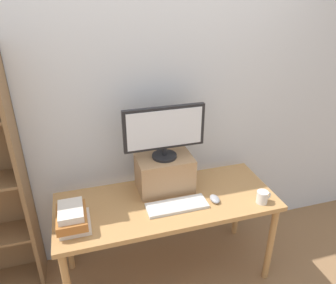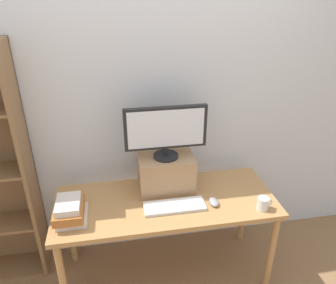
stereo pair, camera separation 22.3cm
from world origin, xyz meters
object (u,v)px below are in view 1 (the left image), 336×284
at_px(desk, 167,208).
at_px(keyboard, 177,206).
at_px(coffee_mug, 263,197).
at_px(computer_monitor, 164,131).
at_px(riser_box, 164,173).
at_px(computer_mouse, 215,199).
at_px(book_stack, 72,218).

distance_m(desk, keyboard, 0.14).
xyz_separation_m(keyboard, coffee_mug, (0.60, -0.12, 0.03)).
height_order(desk, coffee_mug, coffee_mug).
bearing_deg(computer_monitor, riser_box, 90.00).
relative_size(desk, keyboard, 3.69).
bearing_deg(keyboard, coffee_mug, -11.42).
height_order(desk, computer_monitor, computer_monitor).
distance_m(desk, riser_box, 0.26).
relative_size(computer_monitor, computer_mouse, 5.63).
bearing_deg(coffee_mug, computer_monitor, 148.98).
bearing_deg(coffee_mug, book_stack, 174.72).
xyz_separation_m(desk, book_stack, (-0.66, -0.10, 0.14)).
distance_m(computer_monitor, book_stack, 0.84).
relative_size(keyboard, book_stack, 1.60).
bearing_deg(computer_monitor, desk, -100.03).
xyz_separation_m(computer_monitor, keyboard, (0.02, -0.25, -0.47)).
bearing_deg(coffee_mug, riser_box, 148.88).
height_order(computer_mouse, book_stack, book_stack).
xyz_separation_m(computer_mouse, coffee_mug, (0.32, -0.11, 0.03)).
bearing_deg(desk, riser_box, 80.07).
relative_size(desk, book_stack, 5.89).
bearing_deg(riser_box, computer_mouse, -41.28).
distance_m(riser_box, computer_monitor, 0.35).
bearing_deg(book_stack, coffee_mug, -5.28).
bearing_deg(computer_mouse, coffee_mug, -19.07).
bearing_deg(coffee_mug, computer_mouse, 160.93).
distance_m(keyboard, book_stack, 0.70).
relative_size(computer_monitor, coffee_mug, 5.31).
xyz_separation_m(desk, riser_box, (0.03, 0.15, 0.21)).
height_order(keyboard, coffee_mug, coffee_mug).
relative_size(desk, computer_mouse, 15.27).
distance_m(riser_box, coffee_mug, 0.73).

